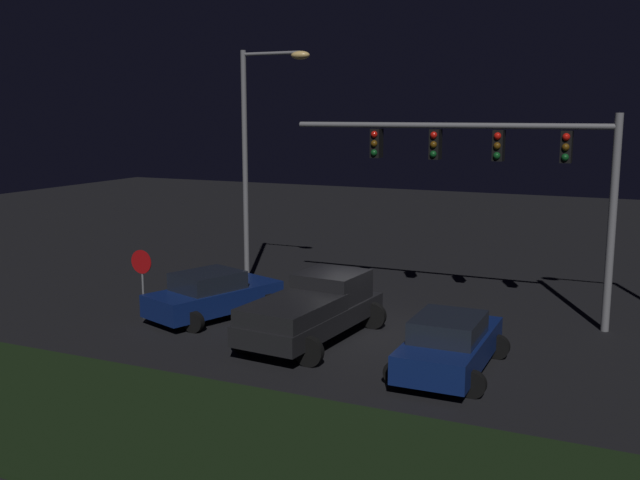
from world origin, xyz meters
The scene contains 8 objects.
ground_plane centered at (0.00, 0.00, 0.00)m, with size 80.00×80.00×0.00m, color black.
grass_median centered at (0.00, -8.29, 0.05)m, with size 23.75×5.58×0.10m, color black.
pickup_truck centered at (-0.85, -1.22, 1.00)m, with size 3.19×5.55×1.80m.
car_sedan centered at (-4.79, -0.51, 0.74)m, with size 3.38×4.75×1.51m.
car_sedan_far centered at (3.43, -2.33, 0.74)m, with size 2.49×4.41×1.51m.
traffic_signal_gantry centered at (3.43, 3.09, 5.03)m, with size 10.32×0.56×6.50m.
street_lamp_left centered at (-5.57, 3.91, 5.46)m, with size 2.77×0.44×8.73m.
stop_sign centered at (-6.74, -1.57, 1.56)m, with size 0.76×0.08×2.23m.
Camera 1 is at (7.83, -19.85, 6.52)m, focal length 41.14 mm.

